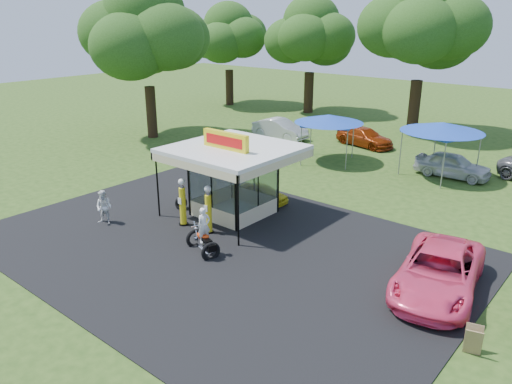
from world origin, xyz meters
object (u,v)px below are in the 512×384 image
at_px(a_frame_sign, 473,341).
at_px(tent_east, 442,128).
at_px(tent_west, 329,119).
at_px(gas_station_kiosk, 234,179).
at_px(motorcycle, 204,235).
at_px(bg_car_c, 453,165).
at_px(bg_car_a, 280,129).
at_px(kiosk_car, 263,193).
at_px(gas_pump_right, 208,211).
at_px(gas_pump_left, 183,203).
at_px(pink_sedan, 439,272).
at_px(bg_car_b, 365,137).
at_px(spectator_west, 104,207).

relative_size(a_frame_sign, tent_east, 0.18).
bearing_deg(tent_west, gas_station_kiosk, -82.19).
height_order(motorcycle, bg_car_c, motorcycle).
distance_m(bg_car_a, tent_east, 13.46).
xyz_separation_m(a_frame_sign, bg_car_c, (-6.32, 16.21, 0.30)).
bearing_deg(kiosk_car, motorcycle, -162.69).
bearing_deg(bg_car_a, motorcycle, -150.36).
xyz_separation_m(gas_pump_right, kiosk_car, (-0.65, 4.59, -0.60)).
relative_size(tent_west, tent_east, 0.94).
distance_m(motorcycle, tent_west, 15.28).
bearing_deg(tent_east, bg_car_c, 38.51).
xyz_separation_m(a_frame_sign, tent_east, (-7.02, 15.66, 2.56)).
distance_m(gas_pump_left, kiosk_car, 4.85).
bearing_deg(kiosk_car, a_frame_sign, -114.79).
xyz_separation_m(gas_pump_left, gas_pump_right, (1.52, 0.14, -0.02)).
bearing_deg(tent_west, bg_car_a, 153.37).
height_order(bg_car_c, tent_east, tent_east).
height_order(gas_pump_left, pink_sedan, gas_pump_left).
height_order(gas_station_kiosk, a_frame_sign, gas_station_kiosk).
bearing_deg(bg_car_b, kiosk_car, -162.44).
height_order(pink_sedan, tent_east, tent_east).
relative_size(gas_pump_left, a_frame_sign, 2.63).
distance_m(bg_car_a, bg_car_b, 6.57).
distance_m(gas_pump_right, kiosk_car, 4.67).
xyz_separation_m(bg_car_c, tent_east, (-0.70, -0.56, 2.26)).
height_order(a_frame_sign, bg_car_a, bg_car_a).
height_order(motorcycle, tent_west, tent_west).
bearing_deg(motorcycle, tent_east, 96.83).
bearing_deg(pink_sedan, bg_car_b, 114.54).
distance_m(kiosk_car, bg_car_b, 13.96).
xyz_separation_m(motorcycle, bg_car_c, (4.15, 16.64, -0.07)).
height_order(motorcycle, bg_car_a, motorcycle).
bearing_deg(bg_car_b, motorcycle, -159.00).
distance_m(gas_station_kiosk, bg_car_a, 16.03).
height_order(motorcycle, kiosk_car, motorcycle).
relative_size(motorcycle, bg_car_c, 0.48).
distance_m(bg_car_b, tent_east, 8.30).
distance_m(bg_car_c, tent_east, 2.43).
bearing_deg(spectator_west, gas_pump_left, 10.98).
bearing_deg(gas_station_kiosk, a_frame_sign, -15.84).
bearing_deg(bg_car_c, gas_station_kiosk, 152.67).
relative_size(bg_car_a, bg_car_b, 1.01).
relative_size(gas_pump_right, bg_car_a, 0.49).
distance_m(pink_sedan, bg_car_a, 23.37).
bearing_deg(gas_pump_left, bg_car_a, 112.72).
bearing_deg(spectator_west, bg_car_a, 76.40).
distance_m(motorcycle, kiosk_car, 6.45).
distance_m(kiosk_car, tent_east, 11.57).
height_order(gas_pump_left, tent_east, tent_east).
xyz_separation_m(a_frame_sign, tent_west, (-13.87, 14.34, 2.38)).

